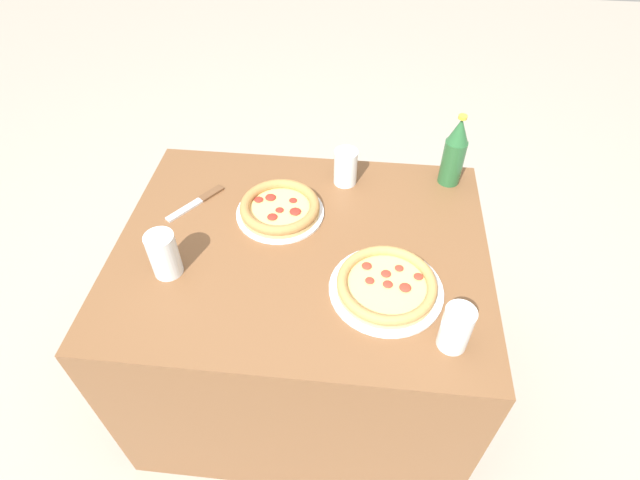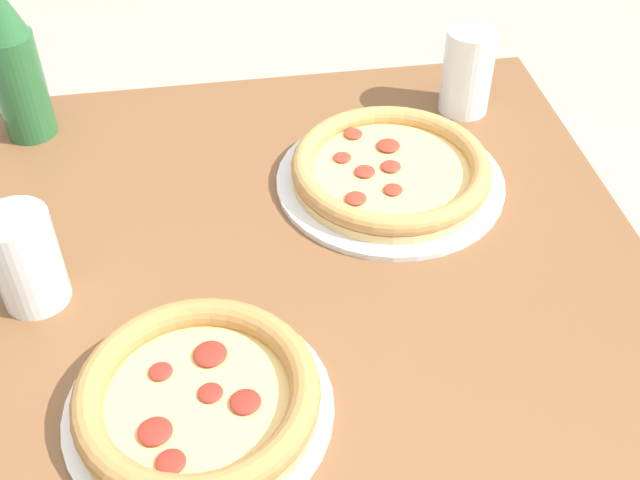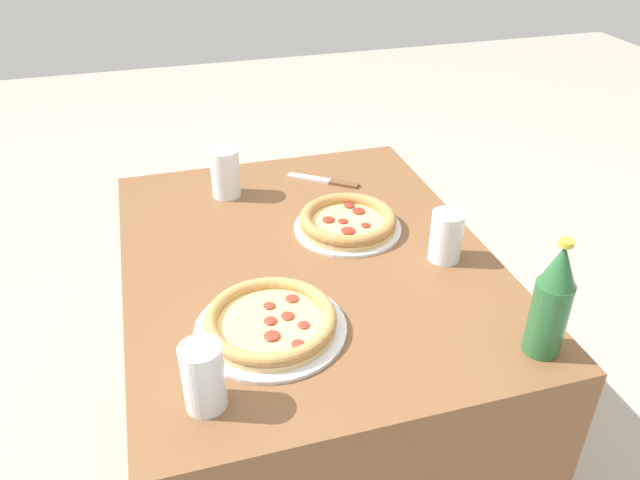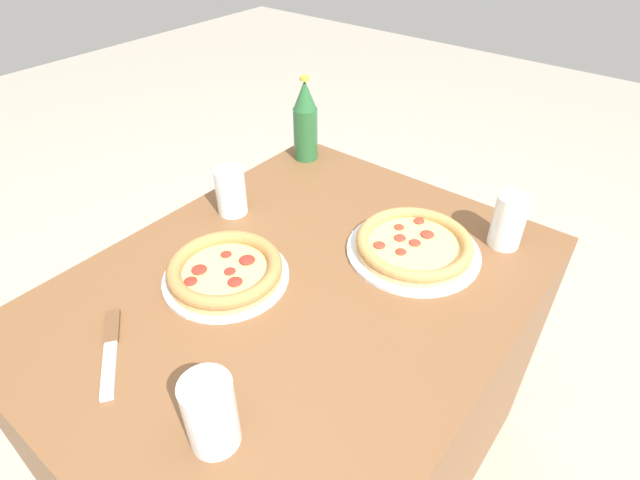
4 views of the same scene
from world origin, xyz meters
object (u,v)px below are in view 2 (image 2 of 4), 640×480
object	(u,v)px
pizza_pepperoni	(391,171)
glass_mango_juice	(27,263)
glass_water	(467,74)
beer_bottle	(13,61)
pizza_salami	(198,398)

from	to	relation	value
pizza_pepperoni	glass_mango_juice	xyz separation A→B (m)	(0.13, -0.43, 0.03)
glass_water	beer_bottle	size ratio (longest dim) A/B	0.52
pizza_salami	beer_bottle	distance (m)	0.55
pizza_salami	pizza_pepperoni	size ratio (longest dim) A/B	0.89
pizza_pepperoni	beer_bottle	size ratio (longest dim) A/B	1.23
glass_water	beer_bottle	bearing A→B (deg)	-93.53
pizza_salami	glass_water	bearing A→B (deg)	139.43
pizza_pepperoni	glass_water	bearing A→B (deg)	137.19
pizza_salami	pizza_pepperoni	bearing A→B (deg)	140.58
pizza_salami	beer_bottle	xyz separation A→B (m)	(-0.51, -0.21, 0.09)
glass_water	glass_mango_juice	size ratio (longest dim) A/B	1.07
pizza_salami	beer_bottle	size ratio (longest dim) A/B	1.09
glass_mango_juice	pizza_pepperoni	bearing A→B (deg)	107.50
pizza_salami	glass_mango_juice	size ratio (longest dim) A/B	2.25
glass_mango_juice	pizza_salami	bearing A→B (deg)	43.02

